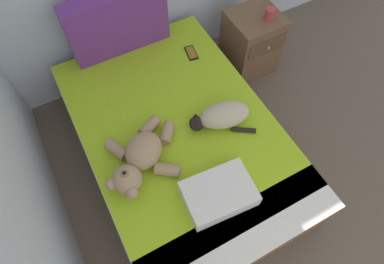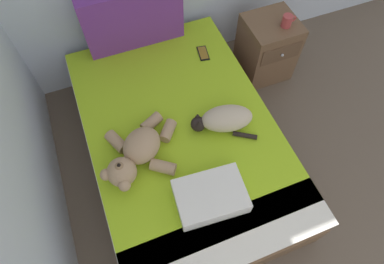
{
  "view_description": "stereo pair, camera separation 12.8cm",
  "coord_description": "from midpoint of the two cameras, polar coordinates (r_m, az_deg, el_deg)",
  "views": [
    {
      "loc": [
        0.46,
        2.03,
        2.31
      ],
      "look_at": [
        0.96,
        2.96,
        0.55
      ],
      "focal_mm": 30.4,
      "sensor_mm": 36.0,
      "label": 1
    },
    {
      "loc": [
        0.58,
        1.98,
        2.31
      ],
      "look_at": [
        0.96,
        2.96,
        0.55
      ],
      "focal_mm": 30.4,
      "sensor_mm": 36.0,
      "label": 2
    }
  ],
  "objects": [
    {
      "name": "nightstand",
      "position": [
        2.98,
        14.19,
        14.03
      ],
      "size": [
        0.41,
        0.43,
        0.55
      ],
      "color": "brown",
      "rests_on": "ground_plane"
    },
    {
      "name": "patterned_cushion",
      "position": [
        2.56,
        -8.87,
        19.15
      ],
      "size": [
        0.74,
        0.15,
        0.47
      ],
      "color": "#72338C",
      "rests_on": "bed"
    },
    {
      "name": "bed",
      "position": [
        2.39,
        -0.41,
        -1.79
      ],
      "size": [
        1.27,
        1.92,
        0.46
      ],
      "color": "brown",
      "rests_on": "ground_plane"
    },
    {
      "name": "teddy_bear",
      "position": [
        2.01,
        -7.93,
        -3.81
      ],
      "size": [
        0.55,
        0.49,
        0.19
      ],
      "color": "tan",
      "rests_on": "bed"
    },
    {
      "name": "mug",
      "position": [
        2.77,
        17.72,
        18.03
      ],
      "size": [
        0.12,
        0.08,
        0.09
      ],
      "color": "#B23F3F",
      "rests_on": "nightstand"
    },
    {
      "name": "cat",
      "position": [
        2.14,
        7.33,
        2.17
      ],
      "size": [
        0.42,
        0.32,
        0.15
      ],
      "color": "#C6B293",
      "rests_on": "bed"
    },
    {
      "name": "ground_plane",
      "position": [
        2.74,
        30.62,
        -14.48
      ],
      "size": [
        10.29,
        10.29,
        0.0
      ],
      "primitive_type": "plane",
      "color": "brown"
    },
    {
      "name": "throw_pillow",
      "position": [
        1.92,
        5.18,
        -11.27
      ],
      "size": [
        0.42,
        0.31,
        0.11
      ],
      "primitive_type": "cube",
      "rotation": [
        0.0,
        0.0,
        -0.08
      ],
      "color": "white",
      "rests_on": "bed"
    },
    {
      "name": "cell_phone",
      "position": [
        2.59,
        3.41,
        13.57
      ],
      "size": [
        0.09,
        0.16,
        0.01
      ],
      "color": "black",
      "rests_on": "bed"
    }
  ]
}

